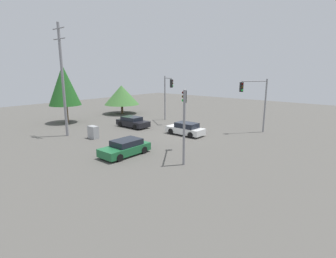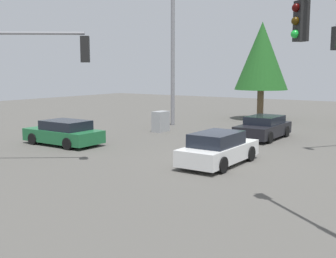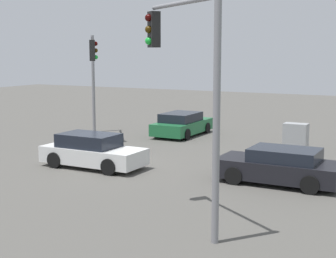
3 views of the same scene
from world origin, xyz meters
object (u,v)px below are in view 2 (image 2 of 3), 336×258
object	(u,v)px
sedan_white	(218,149)
sedan_dark	(263,128)
electrical_cabinet	(161,121)
traffic_signal_main	(29,71)
sedan_green	(64,133)

from	to	relation	value
sedan_white	sedan_dark	world-z (taller)	sedan_white
sedan_dark	electrical_cabinet	bearing A→B (deg)	9.59
traffic_signal_main	sedan_green	bearing A→B (deg)	86.96
traffic_signal_main	electrical_cabinet	xyz separation A→B (m)	(10.95, 1.24, -3.25)
sedan_dark	electrical_cabinet	world-z (taller)	electrical_cabinet
sedan_dark	sedan_white	bearing A→B (deg)	97.64
sedan_green	electrical_cabinet	bearing A→B (deg)	-12.05
sedan_dark	electrical_cabinet	size ratio (longest dim) A/B	3.31
sedan_white	electrical_cabinet	xyz separation A→B (m)	(6.44, 7.53, -0.01)
sedan_dark	traffic_signal_main	distance (m)	13.57
sedan_dark	electrical_cabinet	xyz separation A→B (m)	(-1.10, 6.52, 0.02)
sedan_white	sedan_green	bearing A→B (deg)	-177.55
sedan_dark	sedan_green	size ratio (longest dim) A/B	1.01
sedan_white	traffic_signal_main	bearing A→B (deg)	-144.38
electrical_cabinet	traffic_signal_main	bearing A→B (deg)	-173.56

